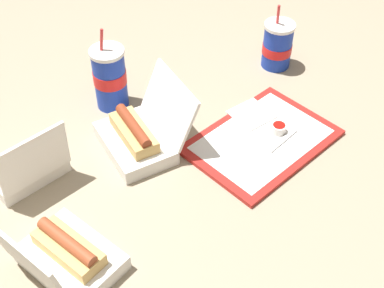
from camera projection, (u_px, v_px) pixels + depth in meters
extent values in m
plane|color=gray|center=(199.00, 170.00, 1.32)|extent=(3.20, 3.20, 0.00)
cube|color=red|center=(261.00, 140.00, 1.39)|extent=(0.42, 0.33, 0.01)
cube|color=white|center=(261.00, 138.00, 1.38)|extent=(0.37, 0.29, 0.00)
cylinder|color=white|center=(278.00, 128.00, 1.39)|extent=(0.04, 0.04, 0.02)
cylinder|color=#9E140F|center=(279.00, 125.00, 1.38)|extent=(0.03, 0.03, 0.01)
cube|color=white|center=(251.00, 114.00, 1.45)|extent=(0.11, 0.11, 0.00)
cube|color=white|center=(283.00, 140.00, 1.37)|extent=(0.11, 0.04, 0.00)
cube|color=white|center=(71.00, 259.00, 1.11)|extent=(0.20, 0.24, 0.04)
cube|color=white|center=(28.00, 262.00, 0.99)|extent=(0.10, 0.20, 0.14)
cube|color=tan|center=(69.00, 249.00, 1.08)|extent=(0.11, 0.17, 0.03)
cylinder|color=#9E4728|center=(67.00, 242.00, 1.07)|extent=(0.08, 0.15, 0.03)
cylinder|color=yellow|center=(66.00, 239.00, 1.06)|extent=(0.05, 0.13, 0.01)
cube|color=white|center=(135.00, 143.00, 1.36)|extent=(0.15, 0.21, 0.04)
cube|color=white|center=(170.00, 104.00, 1.34)|extent=(0.07, 0.21, 0.14)
cube|color=tan|center=(134.00, 133.00, 1.33)|extent=(0.07, 0.17, 0.03)
cylinder|color=brown|center=(133.00, 126.00, 1.32)|extent=(0.03, 0.16, 0.03)
cylinder|color=yellow|center=(133.00, 123.00, 1.31)|extent=(0.01, 0.14, 0.01)
cube|color=white|center=(25.00, 169.00, 1.29)|extent=(0.20, 0.16, 0.04)
cube|color=white|center=(34.00, 160.00, 1.20)|extent=(0.18, 0.05, 0.13)
cube|color=tan|center=(22.00, 158.00, 1.27)|extent=(0.15, 0.09, 0.03)
cylinder|color=brown|center=(19.00, 151.00, 1.25)|extent=(0.13, 0.05, 0.03)
cylinder|color=yellow|center=(19.00, 148.00, 1.25)|extent=(0.11, 0.03, 0.01)
cylinder|color=#1938B7|center=(110.00, 80.00, 1.44)|extent=(0.09, 0.09, 0.17)
cylinder|color=red|center=(110.00, 77.00, 1.44)|extent=(0.09, 0.09, 0.04)
cylinder|color=white|center=(106.00, 52.00, 1.38)|extent=(0.09, 0.09, 0.01)
cylinder|color=red|center=(102.00, 40.00, 1.36)|extent=(0.02, 0.01, 0.06)
cylinder|color=#1938B7|center=(277.00, 46.00, 1.59)|extent=(0.09, 0.09, 0.13)
cylinder|color=red|center=(277.00, 48.00, 1.60)|extent=(0.09, 0.09, 0.03)
cylinder|color=white|center=(280.00, 26.00, 1.54)|extent=(0.09, 0.09, 0.01)
cylinder|color=red|center=(278.00, 14.00, 1.52)|extent=(0.01, 0.01, 0.06)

